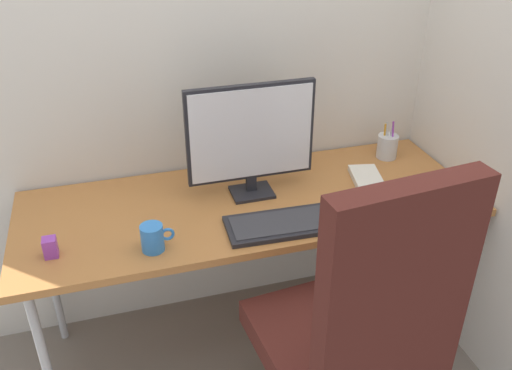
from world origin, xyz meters
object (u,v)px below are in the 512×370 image
Objects in this scene: mouse at (385,209)px; keyboard at (291,223)px; monitor at (251,136)px; coffee_mug at (153,238)px; pen_holder at (387,146)px; office_chair at (358,333)px; notebook at (367,178)px; desk_clamp_accessory at (50,247)px.

keyboard is at bearing 159.23° from mouse.
coffee_mug is (-0.40, -0.26, -0.19)m from monitor.
mouse is at bearing -118.43° from pen_holder.
mouse is at bearing 55.04° from office_chair.
keyboard is at bearing -139.63° from notebook.
office_chair is 2.61× the size of keyboard.
desk_clamp_accessory is at bearing 169.76° from coffee_mug.
notebook is 2.83× the size of desk_clamp_accessory.
monitor is (-0.11, 0.71, 0.31)m from office_chair.
notebook is 1.72× the size of coffee_mug.
coffee_mug is (-0.51, 0.45, 0.13)m from office_chair.
keyboard is at bearing -3.63° from desk_clamp_accessory.
desk_clamp_accessory is at bearing 148.59° from office_chair.
office_chair reaches higher than notebook.
keyboard is 0.35m from mouse.
mouse reaches higher than keyboard.
coffee_mug is at bearing -10.24° from desk_clamp_accessory.
mouse is 1.13m from desk_clamp_accessory.
office_chair is at bearing -105.20° from notebook.
pen_holder is at bearing 20.23° from coffee_mug.
monitor is 2.52× the size of notebook.
office_chair reaches higher than pen_holder.
office_chair is at bearing -80.80° from monitor.
desk_clamp_accessory is (-0.78, 0.05, 0.02)m from keyboard.
keyboard is (0.07, -0.25, -0.22)m from monitor.
notebook is (0.04, 0.24, -0.01)m from mouse.
mouse is at bearing -3.87° from desk_clamp_accessory.
monitor reaches higher than keyboard.
pen_holder is 0.90× the size of notebook.
desk_clamp_accessory is at bearing 176.37° from keyboard.
office_chair reaches higher than keyboard.
mouse is 0.82× the size of coffee_mug.
office_chair reaches higher than desk_clamp_accessory.
keyboard is 5.06× the size of mouse.
notebook is at bearing 7.71° from desk_clamp_accessory.
office_chair is at bearing -31.41° from desk_clamp_accessory.
notebook reaches higher than keyboard.
office_chair is at bearing -41.18° from coffee_mug.
office_chair is 13.18× the size of mouse.
coffee_mug is at bearing -147.08° from monitor.
mouse is 0.45m from pen_holder.
keyboard is (-0.04, 0.46, 0.09)m from office_chair.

